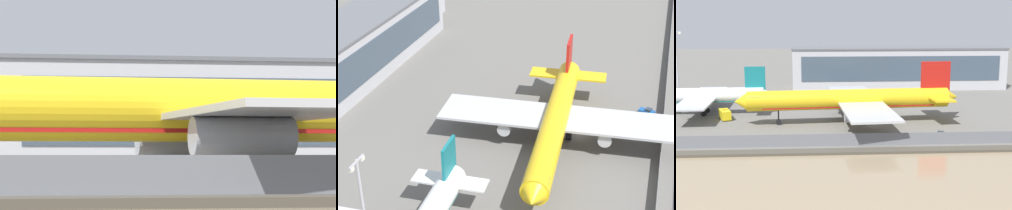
{
  "view_description": "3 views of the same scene",
  "coord_description": "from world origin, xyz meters",
  "views": [
    {
      "loc": [
        -16.94,
        -66.01,
        2.55
      ],
      "look_at": [
        -6.5,
        5.18,
        6.04
      ],
      "focal_mm": 105.0,
      "sensor_mm": 36.0,
      "label": 1
    },
    {
      "loc": [
        -95.27,
        -13.19,
        55.92
      ],
      "look_at": [
        0.41,
        14.64,
        4.57
      ],
      "focal_mm": 60.0,
      "sensor_mm": 36.0,
      "label": 2
    },
    {
      "loc": [
        -12.61,
        -102.4,
        24.74
      ],
      "look_at": [
        -5.84,
        8.41,
        3.28
      ],
      "focal_mm": 50.0,
      "sensor_mm": 36.0,
      "label": 3
    }
  ],
  "objects": [
    {
      "name": "cargo_jet_yellow",
      "position": [
        -4.11,
        3.58,
        5.4
      ],
      "size": [
        52.18,
        45.26,
        14.16
      ],
      "color": "yellow",
      "rests_on": "ground"
    },
    {
      "name": "ground_plane",
      "position": [
        0.0,
        0.0,
        0.0
      ],
      "size": [
        500.0,
        500.0,
        0.0
      ],
      "primitive_type": "plane",
      "color": "#66635E"
    },
    {
      "name": "terminal_building",
      "position": [
        15.51,
        56.02,
        7.02
      ],
      "size": [
        71.76,
        15.4,
        14.0
      ],
      "color": "#B2B2B7",
      "rests_on": "ground"
    }
  ]
}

